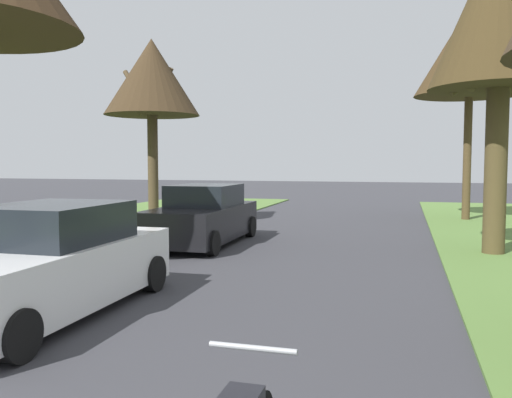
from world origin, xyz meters
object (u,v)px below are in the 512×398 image
street_tree_right_far (470,50)px  parked_sedan_black (203,217)px  parked_sedan_white (47,264)px  street_tree_right_mid_b (501,10)px  street_tree_left_mid_b (152,79)px

street_tree_right_far → parked_sedan_black: bearing=-133.1°
parked_sedan_black → parked_sedan_white: bearing=-87.7°
parked_sedan_white → parked_sedan_black: bearing=92.3°
street_tree_right_mid_b → parked_sedan_white: street_tree_right_mid_b is taller
street_tree_right_mid_b → parked_sedan_white: bearing=-134.9°
street_tree_right_far → street_tree_left_mid_b: street_tree_right_far is taller
street_tree_left_mid_b → parked_sedan_black: bearing=-47.9°
parked_sedan_white → street_tree_right_mid_b: bearing=45.1°
street_tree_right_far → parked_sedan_black: 12.15m
street_tree_right_mid_b → parked_sedan_black: size_ratio=1.71×
street_tree_left_mid_b → parked_sedan_white: (3.56, -10.37, -4.32)m
street_tree_right_mid_b → street_tree_left_mid_b: size_ratio=1.19×
street_tree_left_mid_b → parked_sedan_black: size_ratio=1.44×
street_tree_right_far → street_tree_left_mid_b: bearing=-158.3°
street_tree_left_mid_b → street_tree_right_far: bearing=21.7°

